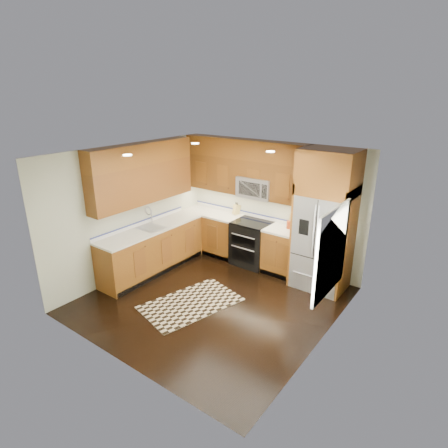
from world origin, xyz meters
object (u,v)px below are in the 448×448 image
Objects in this scene: refrigerator at (324,221)px; range at (251,243)px; knife_block at (237,209)px; utensil_crock at (289,223)px; rug at (191,303)px.

range is at bearing 178.60° from refrigerator.
refrigerator is 2.15m from knife_block.
utensil_crock is (1.34, -0.11, -0.00)m from knife_block.
rug is (-1.54, -1.94, -1.30)m from refrigerator.
range is at bearing -23.83° from knife_block.
range is at bearing -169.82° from utensil_crock.
range is 0.98m from utensil_crock.
rug is at bearing -109.84° from utensil_crock.
knife_block is at bearing 172.27° from refrigerator.
refrigerator reaches higher than utensil_crock.
knife_block is at bearing 119.61° from rug.
refrigerator is at bearing -7.73° from knife_block.
refrigerator reaches higher than knife_block.
range is 0.85m from knife_block.
knife_block is (-0.58, 2.23, 1.04)m from rug.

